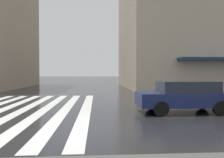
{
  "coord_description": "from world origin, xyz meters",
  "views": [
    {
      "loc": [
        -7.51,
        -1.13,
        1.78
      ],
      "look_at": [
        6.46,
        -2.06,
        1.41
      ],
      "focal_mm": 36.96,
      "sensor_mm": 36.0,
      "label": 1
    }
  ],
  "objects": [
    {
      "name": "haussmann_block_corner",
      "position": [
        20.58,
        -16.72,
        10.18
      ],
      "size": [
        17.37,
        24.25,
        20.79
      ],
      "color": "tan",
      "rests_on": "ground_plane"
    },
    {
      "name": "ground_plane",
      "position": [
        0.0,
        0.0,
        0.0
      ],
      "size": [
        220.0,
        220.0,
        0.0
      ],
      "primitive_type": "plane",
      "color": "black"
    },
    {
      "name": "zebra_crossing",
      "position": [
        4.0,
        2.4,
        0.0
      ],
      "size": [
        13.0,
        6.5,
        0.01
      ],
      "color": "silver",
      "rests_on": "ground_plane"
    },
    {
      "name": "car_navy",
      "position": [
        2.5,
        -5.04,
        0.76
      ],
      "size": [
        1.85,
        4.1,
        1.41
      ],
      "color": "navy",
      "rests_on": "ground_plane"
    }
  ]
}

